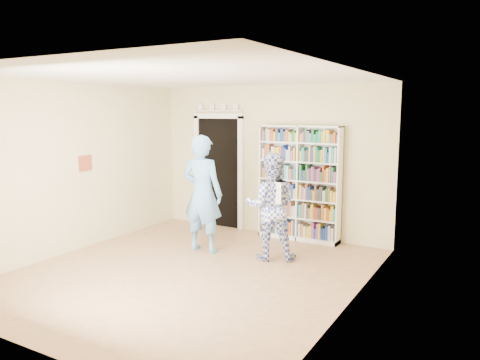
{
  "coord_description": "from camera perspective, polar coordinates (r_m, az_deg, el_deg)",
  "views": [
    {
      "loc": [
        3.74,
        -5.12,
        2.25
      ],
      "look_at": [
        0.28,
        0.9,
        1.22
      ],
      "focal_mm": 35.0,
      "sensor_mm": 36.0,
      "label": 1
    }
  ],
  "objects": [
    {
      "name": "wall_back",
      "position": [
        8.54,
        3.69,
        2.39
      ],
      "size": [
        4.5,
        0.0,
        4.5
      ],
      "primitive_type": "plane",
      "rotation": [
        1.57,
        0.0,
        0.0
      ],
      "color": "beige",
      "rests_on": "floor"
    },
    {
      "name": "wall_left",
      "position": [
        7.93,
        -19.49,
        1.46
      ],
      "size": [
        0.0,
        5.0,
        5.0
      ],
      "primitive_type": "plane",
      "rotation": [
        1.57,
        0.0,
        1.57
      ],
      "color": "beige",
      "rests_on": "floor"
    },
    {
      "name": "wall_art",
      "position": [
        8.04,
        -18.34,
        1.96
      ],
      "size": [
        0.03,
        0.25,
        0.25
      ],
      "primitive_type": "cube",
      "color": "maroon",
      "rests_on": "wall_left"
    },
    {
      "name": "bookshelf",
      "position": [
        8.18,
        7.26,
        -0.33
      ],
      "size": [
        1.45,
        0.27,
        2.0
      ],
      "rotation": [
        0.0,
        0.0,
        0.16
      ],
      "color": "white",
      "rests_on": "floor"
    },
    {
      "name": "floor",
      "position": [
        6.73,
        -6.03,
        -11.13
      ],
      "size": [
        5.0,
        5.0,
        0.0
      ],
      "primitive_type": "plane",
      "color": "#966B48",
      "rests_on": "ground"
    },
    {
      "name": "paper_sheet",
      "position": [
        6.82,
        4.21,
        -1.57
      ],
      "size": [
        0.22,
        0.03,
        0.32
      ],
      "primitive_type": "cube",
      "rotation": [
        0.0,
        0.0,
        -0.08
      ],
      "color": "white",
      "rests_on": "man_plaid"
    },
    {
      "name": "doorway",
      "position": [
        9.07,
        -2.62,
        1.68
      ],
      "size": [
        1.1,
        0.08,
        2.43
      ],
      "color": "black",
      "rests_on": "floor"
    },
    {
      "name": "man_plaid",
      "position": [
        7.09,
        3.79,
        -3.24
      ],
      "size": [
        0.98,
        0.9,
        1.63
      ],
      "primitive_type": "imported",
      "rotation": [
        0.0,
        0.0,
        3.58
      ],
      "color": "#2E3B8F",
      "rests_on": "floor"
    },
    {
      "name": "wall_right",
      "position": [
        5.41,
        13.45,
        -1.37
      ],
      "size": [
        0.0,
        5.0,
        5.0
      ],
      "primitive_type": "plane",
      "rotation": [
        1.57,
        0.0,
        -1.57
      ],
      "color": "beige",
      "rests_on": "floor"
    },
    {
      "name": "man_blue",
      "position": [
        7.46,
        -4.6,
        -1.7
      ],
      "size": [
        0.71,
        0.5,
        1.88
      ],
      "primitive_type": "imported",
      "rotation": [
        0.0,
        0.0,
        3.21
      ],
      "color": "#63A5DE",
      "rests_on": "floor"
    },
    {
      "name": "ceiling",
      "position": [
        6.36,
        -6.42,
        12.46
      ],
      "size": [
        5.0,
        5.0,
        0.0
      ],
      "primitive_type": "plane",
      "rotation": [
        3.14,
        0.0,
        0.0
      ],
      "color": "white",
      "rests_on": "wall_back"
    }
  ]
}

